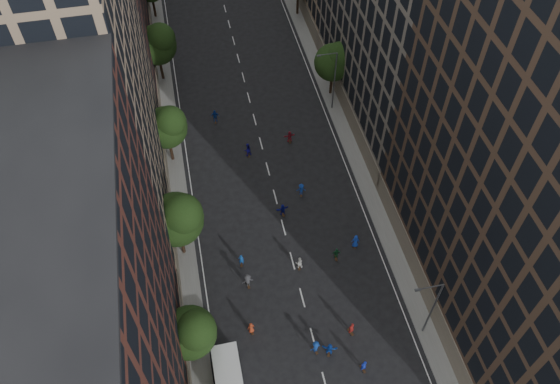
# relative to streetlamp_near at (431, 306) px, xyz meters

# --- Properties ---
(ground) EXTENTS (240.00, 240.00, 0.00)m
(ground) POSITION_rel_streetlamp_near_xyz_m (-10.37, 28.00, -5.17)
(ground) COLOR black
(ground) RESTS_ON ground
(sidewalk_left) EXTENTS (4.00, 105.00, 0.15)m
(sidewalk_left) POSITION_rel_streetlamp_near_xyz_m (-22.37, 35.50, -5.09)
(sidewalk_left) COLOR slate
(sidewalk_left) RESTS_ON ground
(sidewalk_right) EXTENTS (4.00, 105.00, 0.15)m
(sidewalk_right) POSITION_rel_streetlamp_near_xyz_m (1.63, 35.50, -5.09)
(sidewalk_right) COLOR slate
(sidewalk_right) RESTS_ON ground
(bldg_left_a) EXTENTS (14.00, 22.00, 30.00)m
(bldg_left_a) POSITION_rel_streetlamp_near_xyz_m (-29.37, -1.00, 9.83)
(bldg_left_a) COLOR #51261E
(bldg_left_a) RESTS_ON ground
(bldg_left_b) EXTENTS (14.00, 26.00, 34.00)m
(bldg_left_b) POSITION_rel_streetlamp_near_xyz_m (-29.37, 23.00, 11.83)
(bldg_left_b) COLOR #90785E
(bldg_left_b) RESTS_ON ground
(bldg_right_a) EXTENTS (14.00, 30.00, 36.00)m
(bldg_right_a) POSITION_rel_streetlamp_near_xyz_m (8.63, 3.00, 12.83)
(bldg_right_a) COLOR #433024
(bldg_right_a) RESTS_ON ground
(tree_left_1) EXTENTS (4.80, 4.80, 8.21)m
(tree_left_1) POSITION_rel_streetlamp_near_xyz_m (-21.39, 1.86, 0.38)
(tree_left_1) COLOR black
(tree_left_1) RESTS_ON ground
(tree_left_2) EXTENTS (5.60, 5.60, 9.45)m
(tree_left_2) POSITION_rel_streetlamp_near_xyz_m (-21.36, 13.83, 1.19)
(tree_left_2) COLOR black
(tree_left_2) RESTS_ON ground
(tree_left_3) EXTENTS (5.00, 5.00, 8.58)m
(tree_left_3) POSITION_rel_streetlamp_near_xyz_m (-21.38, 27.85, 0.65)
(tree_left_3) COLOR black
(tree_left_3) RESTS_ON ground
(tree_left_4) EXTENTS (5.40, 5.40, 9.08)m
(tree_left_4) POSITION_rel_streetlamp_near_xyz_m (-21.37, 43.84, 0.93)
(tree_left_4) COLOR black
(tree_left_4) RESTS_ON ground
(tree_right_a) EXTENTS (5.00, 5.00, 8.39)m
(tree_right_a) POSITION_rel_streetlamp_near_xyz_m (1.02, 35.85, 0.46)
(tree_right_a) COLOR black
(tree_right_a) RESTS_ON ground
(streetlamp_near) EXTENTS (2.64, 0.22, 9.06)m
(streetlamp_near) POSITION_rel_streetlamp_near_xyz_m (0.00, 0.00, 0.00)
(streetlamp_near) COLOR #595B60
(streetlamp_near) RESTS_ON ground
(streetlamp_far) EXTENTS (2.64, 0.22, 9.06)m
(streetlamp_far) POSITION_rel_streetlamp_near_xyz_m (0.00, 33.00, 0.00)
(streetlamp_far) COLOR #595B60
(streetlamp_far) RESTS_ON ground
(cargo_van) EXTENTS (2.55, 5.42, 2.88)m
(cargo_van) POSITION_rel_streetlamp_near_xyz_m (-18.91, -1.14, -3.65)
(cargo_van) COLOR white
(cargo_van) RESTS_ON ground
(skater_1) EXTENTS (0.68, 0.52, 1.65)m
(skater_1) POSITION_rel_streetlamp_near_xyz_m (-6.60, -2.42, -4.34)
(skater_1) COLOR #162AB4
(skater_1) RESTS_ON ground
(skater_3) EXTENTS (1.20, 0.91, 1.65)m
(skater_3) POSITION_rel_streetlamp_near_xyz_m (-10.48, 0.23, -4.34)
(skater_3) COLOR #133A9A
(skater_3) RESTS_ON ground
(skater_5) EXTENTS (1.56, 0.97, 1.60)m
(skater_5) POSITION_rel_streetlamp_near_xyz_m (-9.25, -0.22, -4.37)
(skater_5) COLOR #1645B4
(skater_5) RESTS_ON ground
(skater_6) EXTENTS (0.82, 0.62, 1.50)m
(skater_6) POSITION_rel_streetlamp_near_xyz_m (-16.07, 3.45, -4.42)
(skater_6) COLOR #AE3A1D
(skater_6) RESTS_ON ground
(skater_7) EXTENTS (0.72, 0.59, 1.70)m
(skater_7) POSITION_rel_streetlamp_near_xyz_m (-6.65, 1.34, -4.32)
(skater_7) COLOR maroon
(skater_7) RESTS_ON ground
(skater_8) EXTENTS (0.88, 0.73, 1.66)m
(skater_8) POSITION_rel_streetlamp_near_xyz_m (-9.86, 9.59, -4.34)
(skater_8) COLOR silver
(skater_8) RESTS_ON ground
(skater_9) EXTENTS (1.25, 0.81, 1.83)m
(skater_9) POSITION_rel_streetlamp_near_xyz_m (-15.51, 8.54, -4.25)
(skater_9) COLOR #3D3D42
(skater_9) RESTS_ON ground
(skater_10) EXTENTS (0.99, 0.47, 1.64)m
(skater_10) POSITION_rel_streetlamp_near_xyz_m (-5.73, 9.88, -4.35)
(skater_10) COLOR #1B5B32
(skater_10) RESTS_ON ground
(skater_11) EXTENTS (1.52, 0.69, 1.58)m
(skater_11) POSITION_rel_streetlamp_near_xyz_m (-10.06, 16.85, -4.38)
(skater_11) COLOR #121793
(skater_11) RESTS_ON ground
(skater_12) EXTENTS (0.96, 0.73, 1.77)m
(skater_12) POSITION_rel_streetlamp_near_xyz_m (-3.29, 10.94, -4.29)
(skater_12) COLOR #1639B6
(skater_12) RESTS_ON ground
(skater_13) EXTENTS (0.65, 0.49, 1.59)m
(skater_13) POSITION_rel_streetlamp_near_xyz_m (-15.74, 11.24, -4.37)
(skater_13) COLOR #154CAC
(skater_13) RESTS_ON ground
(skater_14) EXTENTS (1.08, 0.94, 1.89)m
(skater_14) POSITION_rel_streetlamp_near_xyz_m (-12.36, 26.77, -4.22)
(skater_14) COLOR #18139B
(skater_14) RESTS_ON ground
(skater_15) EXTENTS (1.17, 0.79, 1.68)m
(skater_15) POSITION_rel_streetlamp_near_xyz_m (-7.33, 19.26, -4.33)
(skater_15) COLOR #123698
(skater_15) RESTS_ON ground
(skater_16) EXTENTS (1.19, 0.70, 1.91)m
(skater_16) POSITION_rel_streetlamp_near_xyz_m (-15.46, 33.64, -4.21)
(skater_16) COLOR #1440A6
(skater_16) RESTS_ON ground
(skater_17) EXTENTS (1.52, 0.61, 1.60)m
(skater_17) POSITION_rel_streetlamp_near_xyz_m (-6.73, 28.07, -4.37)
(skater_17) COLOR maroon
(skater_17) RESTS_ON ground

